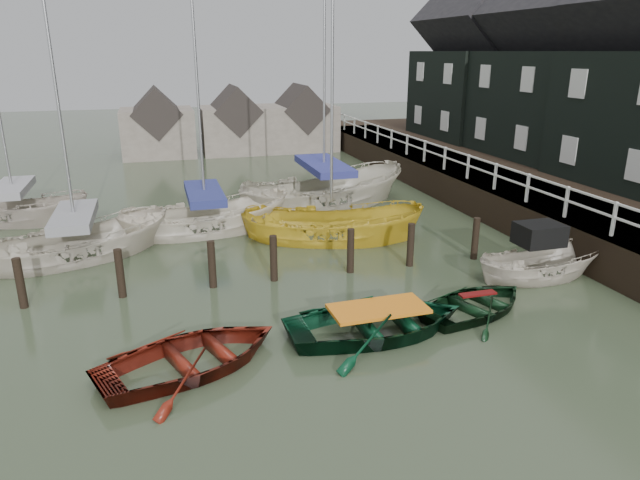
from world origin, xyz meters
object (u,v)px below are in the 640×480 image
object	(u,v)px
sailboat_b	(207,230)
rowboat_green	(377,334)
rowboat_dkgreen	(476,312)
sailboat_e	(18,220)
motorboat	(538,275)
sailboat_d	(324,205)
sailboat_a	(80,256)
sailboat_c	(331,239)
rowboat_red	(194,368)

from	to	relation	value
sailboat_b	rowboat_green	bearing A→B (deg)	-166.56
rowboat_dkgreen	sailboat_e	xyz separation A→B (m)	(-13.27, 12.49, 0.06)
rowboat_dkgreen	sailboat_e	world-z (taller)	sailboat_e
motorboat	sailboat_e	size ratio (longest dim) A/B	0.40
sailboat_d	rowboat_green	bearing A→B (deg)	158.23
motorboat	sailboat_b	world-z (taller)	sailboat_b
motorboat	sailboat_a	size ratio (longest dim) A/B	0.36
sailboat_b	sailboat_e	world-z (taller)	sailboat_b
rowboat_dkgreen	sailboat_c	xyz separation A→B (m)	(-1.85, 6.91, 0.01)
rowboat_green	rowboat_dkgreen	size ratio (longest dim) A/B	1.29
rowboat_green	motorboat	xyz separation A→B (m)	(5.99, 2.00, 0.10)
rowboat_red	sailboat_d	size ratio (longest dim) A/B	0.32
rowboat_red	sailboat_a	size ratio (longest dim) A/B	0.36
motorboat	sailboat_c	size ratio (longest dim) A/B	0.36
sailboat_a	sailboat_b	world-z (taller)	sailboat_b
sailboat_b	sailboat_e	distance (m)	7.93
sailboat_c	sailboat_e	world-z (taller)	sailboat_c
rowboat_green	sailboat_b	world-z (taller)	sailboat_b
sailboat_e	rowboat_red	bearing A→B (deg)	-137.77
sailboat_d	sailboat_e	distance (m)	12.54
sailboat_e	sailboat_d	bearing A→B (deg)	-76.63
motorboat	sailboat_b	distance (m)	11.84
rowboat_dkgreen	sailboat_b	distance (m)	10.95
rowboat_red	sailboat_e	world-z (taller)	sailboat_e
motorboat	sailboat_c	world-z (taller)	sailboat_c
rowboat_green	sailboat_d	xyz separation A→B (m)	(2.18, 11.87, 0.06)
rowboat_green	sailboat_c	bearing A→B (deg)	-9.72
rowboat_red	motorboat	xyz separation A→B (m)	(10.39, 2.36, 0.10)
sailboat_a	sailboat_b	bearing A→B (deg)	-87.43
sailboat_c	sailboat_d	bearing A→B (deg)	6.37
sailboat_a	sailboat_c	world-z (taller)	sailboat_a
sailboat_b	sailboat_a	bearing A→B (deg)	107.52
rowboat_red	rowboat_green	xyz separation A→B (m)	(4.40, 0.36, 0.00)
sailboat_d	sailboat_e	xyz separation A→B (m)	(-12.50, 1.05, 0.00)
rowboat_green	sailboat_b	xyz separation A→B (m)	(-3.17, 9.51, 0.07)
motorboat	sailboat_a	world-z (taller)	sailboat_a
rowboat_green	sailboat_e	size ratio (longest dim) A/B	0.43
rowboat_dkgreen	sailboat_a	bearing A→B (deg)	34.77
motorboat	rowboat_dkgreen	bearing A→B (deg)	117.11
sailboat_b	sailboat_c	size ratio (longest dim) A/B	1.08
rowboat_dkgreen	rowboat_green	bearing A→B (deg)	77.96
rowboat_red	sailboat_b	size ratio (longest dim) A/B	0.33
rowboat_red	sailboat_c	bearing A→B (deg)	-56.19
sailboat_a	sailboat_b	xyz separation A→B (m)	(4.32, 1.79, 0.00)
sailboat_e	rowboat_dkgreen	bearing A→B (deg)	-115.10
rowboat_dkgreen	sailboat_c	size ratio (longest dim) A/B	0.30
sailboat_a	sailboat_d	size ratio (longest dim) A/B	0.88
rowboat_dkgreen	sailboat_d	bearing A→B (deg)	-16.43
rowboat_dkgreen	sailboat_d	world-z (taller)	sailboat_d
rowboat_dkgreen	sailboat_d	size ratio (longest dim) A/B	0.27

